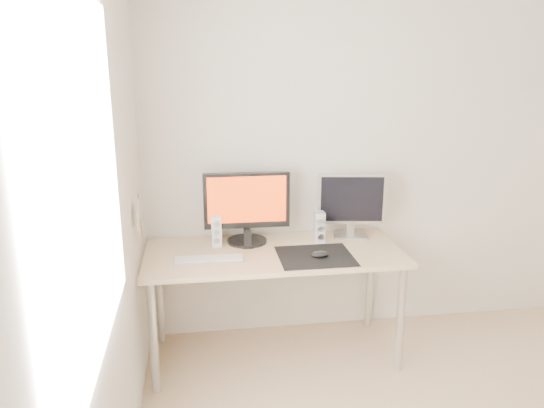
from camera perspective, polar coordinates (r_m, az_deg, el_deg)
wall_back at (r=3.77m, az=13.50°, el=5.24°), size 3.50×0.00×3.50m
wall_left at (r=1.85m, az=-18.95°, el=-6.01°), size 0.00×3.50×3.50m
window_pane at (r=1.77m, az=-19.28°, el=1.54°), size 0.00×1.30×1.30m
mousepad at (r=3.24m, az=4.69°, el=-5.61°), size 0.45×0.40×0.00m
mouse at (r=3.21m, az=5.16°, el=-5.43°), size 0.11×0.06×0.04m
desk at (r=3.35m, az=0.20°, el=-6.30°), size 1.60×0.70×0.73m
main_monitor at (r=3.39m, az=-2.74°, el=-0.11°), size 0.55×0.27×0.47m
second_monitor at (r=3.54m, az=8.54°, el=0.21°), size 0.45×0.19×0.43m
speaker_left at (r=3.39m, az=-6.00°, el=-2.87°), size 0.06×0.08×0.20m
speaker_right at (r=3.46m, az=5.10°, el=-2.48°), size 0.06×0.08×0.20m
keyboard at (r=3.19m, az=-6.80°, el=-5.92°), size 0.42×0.13×0.02m
phone_dock at (r=3.37m, az=-2.64°, el=-4.15°), size 0.06×0.06×0.12m
pennant at (r=3.07m, az=-14.11°, el=-1.04°), size 0.01×0.23×0.29m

